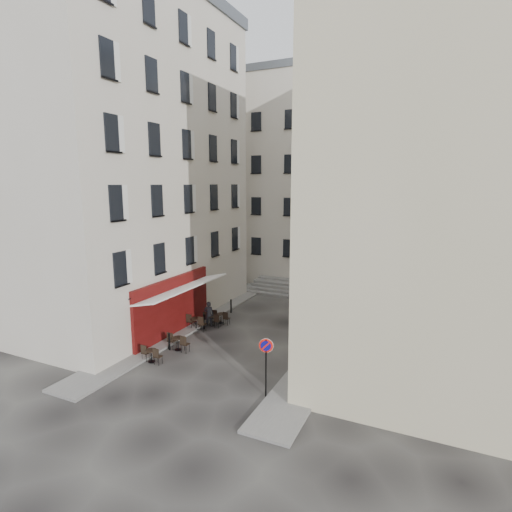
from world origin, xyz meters
The scene contains 18 objects.
ground centered at (0.00, 0.00, 0.00)m, with size 90.00×90.00×0.00m, color black.
sidewalk_left centered at (-4.50, 4.00, 0.06)m, with size 2.00×22.00×0.12m, color slate.
sidewalk_right centered at (4.50, 3.00, 0.06)m, with size 2.00×18.00×0.12m, color slate.
building_left centered at (-10.50, 3.00, 10.31)m, with size 12.20×16.20×20.60m.
building_right centered at (10.50, 3.50, 9.31)m, with size 12.20×14.20×18.60m.
building_back centered at (-1.00, 19.00, 9.31)m, with size 18.20×10.20×18.60m.
cafe_storefront centered at (-4.32, 1.00, 1.88)m, with size 1.74×7.30×3.50m.
stone_steps centered at (0.00, 12.57, 0.40)m, with size 9.00×3.15×0.80m.
bollard_near centered at (-3.25, -1.00, 0.53)m, with size 0.12×0.12×0.98m.
bollard_mid centered at (-3.25, 2.50, 0.53)m, with size 0.12×0.12×0.98m.
bollard_far centered at (-3.25, 6.00, 0.53)m, with size 0.12×0.12×0.98m.
no_parking_sign centered at (3.42, -3.25, 1.84)m, with size 0.58×0.19×2.60m.
bistro_table_a centered at (-3.11, -2.63, 0.43)m, with size 1.19×0.56×0.84m.
bistro_table_b centered at (-2.76, -0.85, 0.47)m, with size 1.32×0.62×0.93m.
bistro_table_c centered at (-3.60, 2.17, 0.47)m, with size 1.32×0.62×0.93m.
bistro_table_d centered at (-3.06, 3.16, 0.43)m, with size 1.19×0.56×0.84m.
bistro_table_e centered at (-2.77, 3.81, 0.43)m, with size 1.19×0.56×0.84m.
pedestrian centered at (-3.20, 2.98, 0.82)m, with size 0.60×0.39×1.64m, color #232228.
Camera 1 is at (9.59, -17.53, 8.90)m, focal length 28.00 mm.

